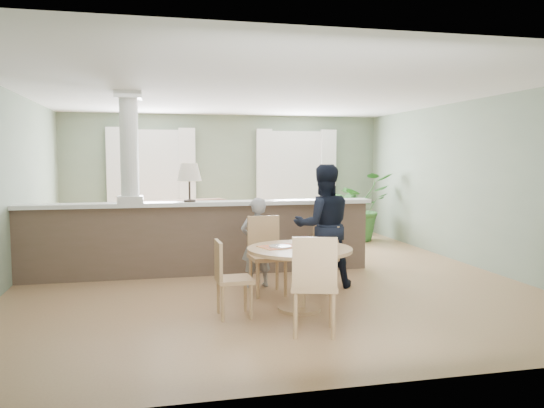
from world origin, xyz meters
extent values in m
plane|color=tan|center=(0.00, 0.00, 0.00)|extent=(8.00, 8.00, 0.00)
cube|color=gray|center=(0.00, 4.00, 1.35)|extent=(7.00, 0.02, 2.70)
cube|color=gray|center=(-3.50, 0.00, 1.35)|extent=(0.02, 8.00, 2.70)
cube|color=gray|center=(3.50, 0.00, 1.35)|extent=(0.02, 8.00, 2.70)
cube|color=gray|center=(0.00, -4.00, 1.35)|extent=(7.00, 0.02, 2.70)
cube|color=white|center=(0.00, 0.00, 2.70)|extent=(7.00, 8.00, 0.02)
cube|color=white|center=(-1.60, 3.97, 1.55)|extent=(1.10, 0.02, 1.50)
cube|color=white|center=(-1.60, 3.94, 1.55)|extent=(1.22, 0.04, 1.62)
cube|color=white|center=(1.60, 3.97, 1.55)|extent=(1.10, 0.02, 1.50)
cube|color=white|center=(1.60, 3.94, 1.55)|extent=(1.22, 0.04, 1.62)
cube|color=white|center=(-2.35, 3.88, 1.25)|extent=(0.35, 0.10, 2.30)
cube|color=white|center=(-0.85, 3.88, 1.25)|extent=(0.35, 0.10, 2.30)
cube|color=white|center=(0.85, 3.88, 1.25)|extent=(0.35, 0.10, 2.30)
cube|color=white|center=(2.35, 3.88, 1.25)|extent=(0.35, 0.10, 2.30)
cube|color=brown|center=(-0.90, 0.20, 0.53)|extent=(5.20, 0.22, 1.05)
cube|color=white|center=(-0.90, 0.20, 1.08)|extent=(5.32, 0.36, 0.06)
cube|color=white|center=(-1.90, 0.20, 1.16)|extent=(0.36, 0.36, 0.10)
cylinder|color=white|center=(-1.90, 0.20, 1.91)|extent=(0.26, 0.26, 1.39)
cube|color=white|center=(-1.90, 0.20, 2.65)|extent=(0.38, 0.38, 0.10)
cylinder|color=black|center=(-1.05, 0.20, 1.12)|extent=(0.18, 0.18, 0.03)
cylinder|color=black|center=(-1.05, 0.20, 1.28)|extent=(0.03, 0.03, 0.28)
cone|color=beige|center=(-1.05, 0.20, 1.55)|extent=(0.36, 0.36, 0.26)
imported|color=#825C47|center=(-1.35, 1.73, 0.49)|extent=(3.62, 2.26, 0.99)
imported|color=#30692A|center=(2.70, 2.86, 0.73)|extent=(1.56, 1.44, 1.45)
cylinder|color=tan|center=(0.06, -1.91, 0.02)|extent=(0.51, 0.51, 0.04)
cylinder|color=tan|center=(0.06, -1.91, 0.37)|extent=(0.14, 0.14, 0.65)
cylinder|color=tan|center=(0.06, -1.91, 0.71)|extent=(1.21, 1.21, 0.04)
cube|color=#E4333B|center=(-0.17, -1.80, 0.73)|extent=(0.51, 0.43, 0.01)
cube|color=#E4333B|center=(0.31, -1.70, 0.73)|extent=(0.44, 0.32, 0.01)
cylinder|color=silver|center=(-0.16, -1.82, 0.74)|extent=(0.26, 0.26, 0.01)
cylinder|color=silver|center=(0.34, -1.71, 0.74)|extent=(0.26, 0.26, 0.01)
cylinder|color=white|center=(0.04, -1.93, 0.78)|extent=(0.07, 0.07, 0.09)
cube|color=silver|center=(-0.20, -1.89, 0.75)|extent=(0.07, 0.17, 0.00)
cube|color=silver|center=(-0.32, -1.89, 0.74)|extent=(0.08, 0.21, 0.00)
cylinder|color=white|center=(0.51, -1.88, 0.77)|extent=(0.04, 0.04, 0.07)
cylinder|color=silver|center=(0.51, -1.88, 0.81)|extent=(0.04, 0.04, 0.01)
imported|color=#2875BC|center=(0.18, -1.71, 0.78)|extent=(0.15, 0.15, 0.09)
cube|color=tan|center=(-0.15, -1.12, 0.48)|extent=(0.48, 0.48, 0.05)
cylinder|color=tan|center=(-0.32, -1.31, 0.23)|extent=(0.04, 0.04, 0.46)
cylinder|color=tan|center=(0.05, -1.29, 0.23)|extent=(0.04, 0.04, 0.46)
cylinder|color=tan|center=(-0.34, -0.95, 0.23)|extent=(0.04, 0.04, 0.46)
cylinder|color=tan|center=(0.02, -0.92, 0.23)|extent=(0.04, 0.04, 0.46)
cube|color=tan|center=(-0.16, -0.91, 0.75)|extent=(0.43, 0.07, 0.49)
cube|color=tan|center=(0.56, -1.14, 0.42)|extent=(0.55, 0.55, 0.05)
cylinder|color=tan|center=(0.34, -1.15, 0.20)|extent=(0.04, 0.04, 0.40)
cylinder|color=tan|center=(0.57, -1.36, 0.20)|extent=(0.04, 0.04, 0.40)
cylinder|color=tan|center=(0.54, -0.92, 0.20)|extent=(0.04, 0.04, 0.40)
cylinder|color=tan|center=(0.78, -1.12, 0.20)|extent=(0.04, 0.04, 0.40)
cube|color=tan|center=(0.67, -1.01, 0.65)|extent=(0.30, 0.27, 0.42)
cube|color=tan|center=(-0.02, -2.72, 0.49)|extent=(0.56, 0.56, 0.05)
cylinder|color=tan|center=(0.21, -2.59, 0.23)|extent=(0.04, 0.04, 0.46)
cylinder|color=tan|center=(-0.15, -2.49, 0.23)|extent=(0.04, 0.04, 0.46)
cylinder|color=tan|center=(0.11, -2.94, 0.23)|extent=(0.04, 0.04, 0.46)
cylinder|color=tan|center=(-0.25, -2.84, 0.23)|extent=(0.04, 0.04, 0.46)
cube|color=tan|center=(-0.08, -2.91, 0.76)|extent=(0.43, 0.16, 0.50)
cube|color=tan|center=(-0.72, -1.99, 0.41)|extent=(0.40, 0.40, 0.05)
cylinder|color=tan|center=(-0.55, -2.14, 0.20)|extent=(0.04, 0.04, 0.40)
cylinder|color=tan|center=(-0.57, -1.83, 0.20)|extent=(0.04, 0.04, 0.40)
cylinder|color=tan|center=(-0.87, -2.15, 0.20)|extent=(0.04, 0.04, 0.40)
cylinder|color=tan|center=(-0.88, -1.84, 0.20)|extent=(0.04, 0.04, 0.40)
cube|color=tan|center=(-0.89, -1.99, 0.64)|extent=(0.05, 0.37, 0.42)
imported|color=gray|center=(-0.22, -0.71, 0.61)|extent=(0.49, 0.36, 1.23)
imported|color=black|center=(0.68, -0.88, 0.84)|extent=(0.86, 0.69, 1.67)
camera|label=1|loc=(-1.57, -7.71, 1.76)|focal=35.00mm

